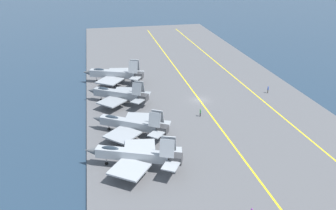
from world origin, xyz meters
The scene contains 10 objects.
ground_plane centered at (0.00, 0.00, 0.00)m, with size 2000.00×2000.00×0.00m, color #23384C.
carrier_deck centered at (0.00, 0.00, 0.20)m, with size 181.98×53.93×0.40m, color #565659.
deck_stripe_foul_line centered at (0.00, -14.83, 0.40)m, with size 163.78×0.36×0.01m, color yellow.
deck_stripe_centerline centered at (0.00, 0.00, 0.40)m, with size 163.78×0.36×0.01m, color yellow.
parked_jet_nearest centered at (-25.75, 18.92, 2.91)m, with size 13.00×16.68×6.30m.
parked_jet_second centered at (-13.78, 18.30, 2.60)m, with size 13.44×15.79×5.83m.
parked_jet_third centered at (2.02, 19.47, 2.74)m, with size 12.88×15.23×6.06m.
parked_jet_fourth centered at (16.18, 19.46, 3.04)m, with size 14.29×16.94×6.84m.
crew_blue_vest centered at (0.80, -18.31, 1.39)m, with size 0.46×0.45×1.80m.
crew_green_vest centered at (-8.84, 2.49, 1.37)m, with size 0.44×0.36×1.77m.
Camera 1 is at (-76.24, 23.93, 34.34)m, focal length 38.00 mm.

